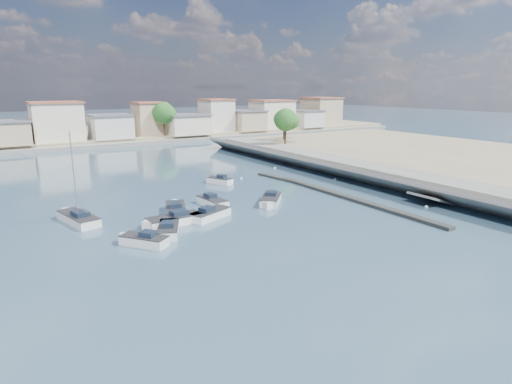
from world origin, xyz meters
TOP-DOWN VIEW (x-y plane):
  - ground at (0.00, 40.00)m, footprint 400.00×400.00m
  - seawall_walkway at (18.50, 13.00)m, footprint 5.00×90.00m
  - seawall_embankment at (40.10, 12.99)m, footprint 49.65×90.00m
  - breakwater at (6.90, 12.69)m, footprint 2.00×31.02m
  - far_shore_land at (0.00, 92.00)m, footprint 160.00×40.00m
  - far_shore_quay at (0.00, 71.00)m, footprint 160.00×2.50m
  - far_town at (10.71, 76.92)m, footprint 113.01×12.80m
  - shore_trees at (8.34, 68.11)m, footprint 74.56×38.32m
  - motorboat_a at (-18.09, 8.41)m, footprint 3.68×4.09m
  - motorboat_b at (-15.14, 10.05)m, footprint 3.31×4.68m
  - motorboat_c at (-14.03, 12.25)m, footprint 5.89×2.31m
  - motorboat_d at (-1.89, 13.50)m, footprint 4.47×4.67m
  - motorboat_e at (-12.24, 15.80)m, footprint 3.47×5.46m
  - motorboat_f at (-2.08, 25.92)m, footprint 2.86×3.91m
  - motorboat_g at (-7.69, 16.09)m, footprint 2.06×4.89m
  - motorboat_h at (-9.81, 12.23)m, footprint 5.03×3.40m
  - sailboat at (-21.51, 17.88)m, footprint 3.27×6.56m
  - mooring_buoys at (7.51, 15.90)m, footprint 13.15×33.44m

SIDE VIEW (x-z plane):
  - ground at x=0.00m, z-range 0.00..0.00m
  - mooring_buoys at x=7.51m, z-range -0.15..0.25m
  - breakwater at x=6.90m, z-range 0.00..0.35m
  - motorboat_d at x=-1.89m, z-range -0.36..1.12m
  - motorboat_b at x=-15.14m, z-range -0.36..1.12m
  - motorboat_f at x=-2.08m, z-range -0.36..1.12m
  - motorboat_e at x=-12.24m, z-range -0.36..1.12m
  - motorboat_h at x=-9.81m, z-range -0.36..1.12m
  - motorboat_a at x=-18.09m, z-range -0.36..1.12m
  - motorboat_c at x=-14.03m, z-range -0.36..1.12m
  - motorboat_g at x=-7.69m, z-range -0.36..1.12m
  - far_shore_quay at x=0.00m, z-range 0.00..0.80m
  - sailboat at x=-21.51m, z-range -4.09..4.91m
  - far_shore_land at x=0.00m, z-range 0.00..1.40m
  - seawall_embankment at x=40.10m, z-range -0.60..2.30m
  - seawall_walkway at x=18.50m, z-range 0.00..1.80m
  - far_town at x=10.71m, z-range 0.76..9.11m
  - shore_trees at x=8.34m, z-range 2.26..10.18m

